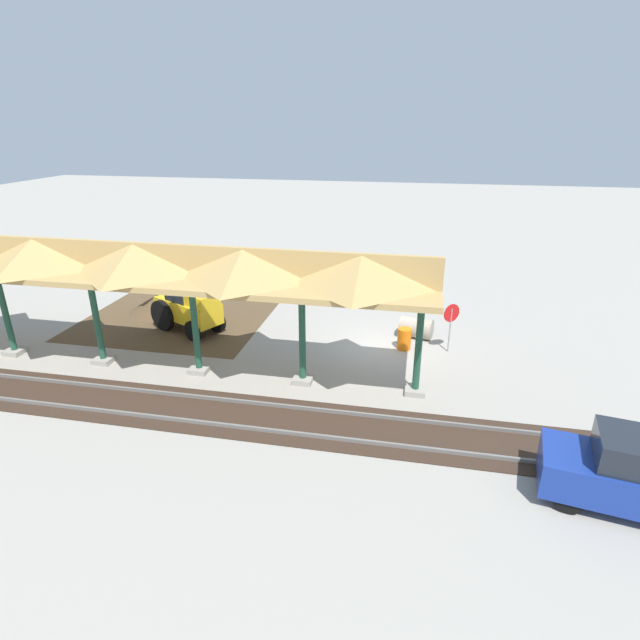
% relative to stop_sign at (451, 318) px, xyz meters
% --- Properties ---
extents(ground_plane, '(120.00, 120.00, 0.00)m').
position_rel_stop_sign_xyz_m(ground_plane, '(2.76, -0.04, -1.48)').
color(ground_plane, '#9E998E').
extents(dirt_work_zone, '(8.56, 7.00, 0.01)m').
position_rel_stop_sign_xyz_m(dirt_work_zone, '(12.69, -1.03, -1.48)').
color(dirt_work_zone, brown).
rests_on(dirt_work_zone, ground).
extents(platform_canopy, '(25.33, 3.20, 4.90)m').
position_rel_stop_sign_xyz_m(platform_canopy, '(13.32, 3.70, 2.70)').
color(platform_canopy, '#9E998E').
rests_on(platform_canopy, ground).
extents(rail_tracks, '(60.00, 2.58, 0.15)m').
position_rel_stop_sign_xyz_m(rail_tracks, '(2.76, 6.29, -1.45)').
color(rail_tracks, slate).
rests_on(rail_tracks, ground).
extents(stop_sign, '(0.62, 0.48, 2.07)m').
position_rel_stop_sign_xyz_m(stop_sign, '(0.00, 0.00, 0.00)').
color(stop_sign, gray).
rests_on(stop_sign, ground).
extents(backhoe, '(5.12, 3.37, 2.82)m').
position_rel_stop_sign_xyz_m(backhoe, '(11.54, -0.12, -0.22)').
color(backhoe, yellow).
rests_on(backhoe, ground).
extents(dirt_mound, '(5.84, 5.84, 1.73)m').
position_rel_stop_sign_xyz_m(dirt_mound, '(13.96, -2.00, -1.48)').
color(dirt_mound, brown).
rests_on(dirt_mound, ground).
extents(concrete_pipe, '(1.55, 1.20, 0.90)m').
position_rel_stop_sign_xyz_m(concrete_pipe, '(1.34, -1.23, -1.03)').
color(concrete_pipe, '#9E9384').
rests_on(concrete_pipe, ground).
extents(distant_parked_car, '(4.44, 2.46, 1.98)m').
position_rel_stop_sign_xyz_m(distant_parked_car, '(-4.06, 8.28, -0.50)').
color(distant_parked_car, navy).
rests_on(distant_parked_car, ground).
extents(traffic_barrel, '(0.56, 0.56, 0.90)m').
position_rel_stop_sign_xyz_m(traffic_barrel, '(1.80, 0.09, -1.03)').
color(traffic_barrel, orange).
rests_on(traffic_barrel, ground).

